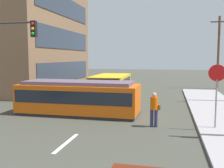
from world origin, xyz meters
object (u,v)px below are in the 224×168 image
at_px(streetcar_tram, 78,97).
at_px(city_bus, 111,85).
at_px(utility_pole_far, 218,51).
at_px(pedestrian_crossing, 154,107).
at_px(traffic_light_mast, 9,50).
at_px(stop_sign, 217,83).

distance_m(streetcar_tram, city_bus, 5.91).
distance_m(streetcar_tram, utility_pole_far, 18.70).
bearing_deg(utility_pole_far, pedestrian_crossing, -108.21).
relative_size(streetcar_tram, utility_pole_far, 0.93).
distance_m(pedestrian_crossing, utility_pole_far, 18.52).
xyz_separation_m(pedestrian_crossing, traffic_light_mast, (-7.81, 0.16, 2.79)).
distance_m(city_bus, traffic_light_mast, 9.03).
bearing_deg(utility_pole_far, streetcar_tram, -123.70).
bearing_deg(traffic_light_mast, utility_pole_far, 51.82).
relative_size(pedestrian_crossing, utility_pole_far, 0.22).
bearing_deg(city_bus, traffic_light_mast, -116.84).
bearing_deg(traffic_light_mast, city_bus, 63.16).
bearing_deg(city_bus, stop_sign, -49.76).
bearing_deg(streetcar_tram, stop_sign, -15.46).
height_order(city_bus, stop_sign, stop_sign).
distance_m(traffic_light_mast, utility_pole_far, 21.87).
distance_m(city_bus, stop_sign, 10.41).
height_order(pedestrian_crossing, stop_sign, stop_sign).
xyz_separation_m(traffic_light_mast, utility_pole_far, (13.52, 17.19, 0.28)).
distance_m(streetcar_tram, stop_sign, 7.68).
xyz_separation_m(stop_sign, traffic_light_mast, (-10.58, 0.19, 1.54)).
xyz_separation_m(streetcar_tram, city_bus, (0.63, 5.88, 0.08)).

